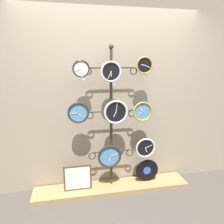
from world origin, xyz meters
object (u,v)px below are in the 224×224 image
at_px(clock_top_center, 111,72).
at_px(clock_bottom_center, 110,156).
at_px(clock_bottom_right, 145,148).
at_px(clock_middle_right, 143,112).
at_px(picture_frame, 78,178).
at_px(clock_middle_left, 78,113).
at_px(clock_top_right, 144,65).
at_px(display_stand, 111,147).
at_px(vinyl_record, 147,170).
at_px(clock_middle_center, 116,112).
at_px(clock_top_left, 81,69).

distance_m(clock_top_center, clock_bottom_center, 1.14).
height_order(clock_bottom_center, clock_bottom_right, clock_bottom_right).
distance_m(clock_top_center, clock_middle_right, 0.70).
relative_size(clock_middle_right, picture_frame, 0.73).
xyz_separation_m(clock_middle_left, clock_bottom_center, (0.40, -0.01, -0.63)).
relative_size(clock_top_right, clock_bottom_right, 0.79).
height_order(display_stand, clock_bottom_center, display_stand).
distance_m(clock_middle_right, vinyl_record, 0.91).
xyz_separation_m(clock_middle_center, clock_middle_right, (0.38, 0.03, -0.02)).
bearing_deg(clock_middle_center, display_stand, 109.31).
bearing_deg(clock_middle_center, clock_middle_right, 4.87).
bearing_deg(clock_top_right, clock_bottom_right, -13.21).
xyz_separation_m(vinyl_record, picture_frame, (-1.01, -0.03, 0.01)).
relative_size(clock_top_left, clock_middle_left, 0.78).
bearing_deg(clock_middle_right, clock_middle_center, -175.13).
height_order(clock_top_right, clock_middle_right, clock_top_right).
relative_size(clock_middle_center, vinyl_record, 0.94).
xyz_separation_m(clock_bottom_center, picture_frame, (-0.44, 0.02, -0.29)).
xyz_separation_m(clock_middle_left, picture_frame, (-0.04, 0.02, -0.92)).
distance_m(clock_top_left, clock_top_center, 0.37).
relative_size(clock_top_center, clock_top_right, 1.17).
bearing_deg(clock_middle_right, display_stand, 169.32).
bearing_deg(display_stand, vinyl_record, -5.19).
bearing_deg(clock_top_center, clock_middle_center, -14.80).
height_order(clock_top_left, clock_top_center, clock_top_left).
distance_m(clock_middle_right, clock_bottom_right, 0.53).
xyz_separation_m(clock_top_left, clock_bottom_right, (0.87, -0.00, -1.10)).
bearing_deg(clock_top_center, vinyl_record, 4.92).
relative_size(clock_middle_center, clock_bottom_center, 0.98).
height_order(clock_top_right, vinyl_record, clock_top_right).
relative_size(clock_top_left, picture_frame, 0.56).
height_order(clock_top_center, clock_bottom_center, clock_top_center).
relative_size(clock_middle_left, clock_middle_center, 0.85).
bearing_deg(clock_top_right, display_stand, 170.00).
bearing_deg(clock_bottom_center, clock_top_right, 2.80).
bearing_deg(vinyl_record, clock_middle_right, -163.91).
bearing_deg(clock_top_right, clock_middle_left, -179.00).
bearing_deg(clock_top_center, picture_frame, 177.35).
xyz_separation_m(clock_top_left, clock_top_right, (0.82, 0.01, 0.04)).
xyz_separation_m(clock_top_right, clock_middle_right, (-0.01, -0.00, -0.62)).
bearing_deg(vinyl_record, clock_bottom_center, -174.99).
relative_size(clock_top_right, clock_middle_right, 0.83).
bearing_deg(clock_middle_right, picture_frame, 179.67).
bearing_deg(clock_middle_right, clock_top_left, -179.59).
distance_m(clock_middle_right, picture_frame, 1.27).
xyz_separation_m(clock_middle_right, clock_bottom_center, (-0.46, -0.02, -0.60)).
bearing_deg(clock_middle_left, clock_bottom_right, 0.24).
bearing_deg(clock_middle_left, clock_bottom_center, -1.10).
bearing_deg(clock_top_center, clock_bottom_center, -172.74).
relative_size(display_stand, clock_top_right, 8.83).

